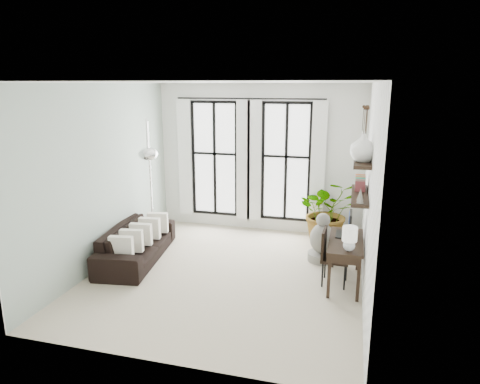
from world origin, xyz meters
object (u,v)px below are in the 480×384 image
(plant, at_px, (328,211))
(desk, at_px, (346,244))
(arc_lamp, at_px, (148,152))
(sofa, at_px, (137,243))
(buddha, at_px, (322,241))
(desk_chair, at_px, (330,253))

(plant, relative_size, desk, 1.07)
(arc_lamp, bearing_deg, desk, -8.55)
(sofa, height_order, plant, plant)
(desk, height_order, arc_lamp, arc_lamp)
(sofa, bearing_deg, buddha, -84.14)
(arc_lamp, distance_m, buddha, 3.60)
(plant, height_order, desk, plant)
(sofa, bearing_deg, desk, -99.23)
(desk_chair, bearing_deg, arc_lamp, 173.88)
(plant, xyz_separation_m, buddha, (-0.03, -0.94, -0.29))
(desk, relative_size, desk_chair, 1.38)
(sofa, relative_size, buddha, 2.40)
(sofa, relative_size, desk, 1.74)
(sofa, xyz_separation_m, desk_chair, (3.52, -0.09, 0.20))
(plant, bearing_deg, desk_chair, -85.10)
(desk, bearing_deg, desk_chair, -179.60)
(buddha, bearing_deg, arc_lamp, -173.73)
(desk_chair, distance_m, arc_lamp, 3.74)
(plant, distance_m, arc_lamp, 3.73)
(desk_chair, bearing_deg, plant, 97.93)
(sofa, distance_m, plant, 3.80)
(desk, relative_size, buddha, 1.38)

